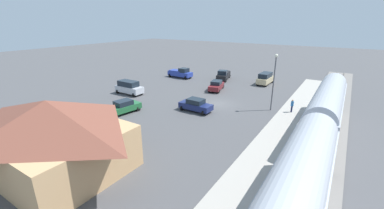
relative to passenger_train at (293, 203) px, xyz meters
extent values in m
plane|color=#4C4C4F|center=(14.00, -19.64, -2.86)|extent=(200.00, 200.00, 0.00)
cube|color=slate|center=(0.00, -19.64, -2.77)|extent=(4.80, 70.00, 0.18)
cube|color=#59544C|center=(-0.72, -19.64, -2.62)|extent=(0.10, 70.00, 0.12)
cube|color=#59544C|center=(0.72, -19.64, -2.62)|extent=(0.10, 70.00, 0.12)
cube|color=#A8A399|center=(4.00, -19.64, -2.71)|extent=(3.20, 46.00, 0.30)
cube|color=#ADB2BC|center=(0.00, -17.05, -0.71)|extent=(2.90, 16.25, 3.70)
cube|color=red|center=(1.46, -17.05, -1.01)|extent=(0.04, 14.95, 0.36)
cylinder|color=#ADB2BC|center=(0.00, -17.05, 1.04)|extent=(2.75, 15.60, 2.76)
cube|color=red|center=(1.46, 0.00, -1.01)|extent=(0.04, 14.95, 0.36)
cylinder|color=#ADB2BC|center=(0.00, 0.00, 1.04)|extent=(2.75, 15.60, 2.76)
cube|color=tan|center=(18.00, 2.36, -1.05)|extent=(11.49, 8.41, 3.61)
pyramid|color=brown|center=(18.00, 2.36, 1.88)|extent=(12.29, 9.21, 2.26)
cube|color=#4C3323|center=(18.00, -1.88, -1.81)|extent=(1.10, 0.08, 2.10)
cylinder|color=#23284C|center=(4.09, -20.98, -2.13)|extent=(0.22, 0.22, 0.85)
cylinder|color=#2D72B7|center=(4.09, -20.98, -1.40)|extent=(0.36, 0.36, 0.62)
sphere|color=tan|center=(4.09, -20.98, -0.97)|extent=(0.24, 0.24, 0.24)
cube|color=navy|center=(15.27, -15.26, -2.14)|extent=(4.54, 1.95, 0.76)
cube|color=#19232D|center=(15.27, -15.26, -1.44)|extent=(2.20, 1.67, 0.64)
cylinder|color=black|center=(13.55, -16.01, -2.52)|extent=(0.22, 0.68, 0.68)
cylinder|color=black|center=(13.59, -14.41, -2.52)|extent=(0.22, 0.68, 0.68)
cylinder|color=black|center=(16.95, -16.10, -2.52)|extent=(0.22, 0.68, 0.68)
cylinder|color=black|center=(16.99, -14.50, -2.52)|extent=(0.22, 0.68, 0.68)
cube|color=#C6B284|center=(11.83, -35.14, -2.02)|extent=(2.09, 4.95, 1.00)
cube|color=#19232D|center=(11.83, -34.99, -1.08)|extent=(1.82, 3.48, 0.88)
cylinder|color=black|center=(12.64, -37.07, -2.52)|extent=(0.22, 0.68, 0.68)
cylinder|color=black|center=(10.92, -37.02, -2.52)|extent=(0.22, 0.68, 0.68)
cylinder|color=black|center=(12.74, -33.27, -2.52)|extent=(0.22, 0.68, 0.68)
cylinder|color=black|center=(11.02, -33.22, -2.52)|extent=(0.22, 0.68, 0.68)
cube|color=black|center=(20.21, -34.18, -2.02)|extent=(3.22, 5.72, 0.92)
cube|color=#19232D|center=(19.96, -33.18, -1.14)|extent=(2.10, 2.10, 0.84)
cylinder|color=black|center=(18.85, -32.30, -2.48)|extent=(0.22, 0.76, 0.76)
cylinder|color=black|center=(20.52, -31.88, -2.48)|extent=(0.22, 0.76, 0.76)
cylinder|color=black|center=(19.90, -36.47, -2.48)|extent=(0.22, 0.76, 0.76)
cylinder|color=black|center=(21.57, -36.05, -2.48)|extent=(0.22, 0.76, 0.76)
cube|color=black|center=(20.44, -35.09, -1.46)|extent=(2.53, 3.34, 0.20)
cube|color=silver|center=(28.90, -16.29, -2.02)|extent=(4.91, 1.99, 1.00)
cube|color=#19232D|center=(29.05, -16.29, -1.08)|extent=(3.44, 1.75, 0.88)
cylinder|color=black|center=(26.99, -17.13, -2.52)|extent=(0.22, 0.68, 0.68)
cylinder|color=black|center=(27.00, -15.41, -2.52)|extent=(0.22, 0.68, 0.68)
cylinder|color=black|center=(30.79, -17.16, -2.52)|extent=(0.22, 0.68, 0.68)
cylinder|color=black|center=(30.80, -15.44, -2.52)|extent=(0.22, 0.68, 0.68)
cube|color=maroon|center=(17.70, -26.06, -2.14)|extent=(2.81, 4.80, 0.76)
cube|color=#19232D|center=(17.70, -26.06, -1.44)|extent=(2.07, 2.47, 0.64)
cylinder|color=black|center=(18.86, -27.53, -2.52)|extent=(0.22, 0.68, 0.68)
cylinder|color=black|center=(17.30, -27.89, -2.52)|extent=(0.22, 0.68, 0.68)
cylinder|color=black|center=(18.09, -24.22, -2.52)|extent=(0.22, 0.68, 0.68)
cylinder|color=black|center=(16.53, -24.58, -2.52)|extent=(0.22, 0.68, 0.68)
cube|color=#283D9E|center=(28.97, -31.04, -2.02)|extent=(5.49, 2.24, 0.92)
cube|color=#19232D|center=(27.94, -30.99, -1.14)|extent=(1.81, 1.81, 0.84)
cylinder|color=black|center=(26.77, -31.79, -2.48)|extent=(0.22, 0.76, 0.76)
cylinder|color=black|center=(26.86, -30.07, -2.48)|extent=(0.22, 0.76, 0.76)
cylinder|color=black|center=(31.07, -32.01, -2.48)|extent=(0.22, 0.76, 0.76)
cylinder|color=black|center=(31.16, -30.29, -2.48)|extent=(0.22, 0.76, 0.76)
cube|color=#283D9E|center=(29.91, -31.09, -1.46)|extent=(3.06, 2.01, 0.20)
cube|color=#236638|center=(22.91, -9.54, -2.14)|extent=(2.52, 4.73, 0.76)
cube|color=#19232D|center=(22.91, -9.54, -1.44)|extent=(1.94, 2.39, 0.64)
cylinder|color=black|center=(22.39, -7.73, -2.52)|extent=(0.22, 0.68, 0.68)
cylinder|color=black|center=(23.97, -7.98, -2.52)|extent=(0.22, 0.68, 0.68)
cylinder|color=black|center=(21.85, -11.09, -2.52)|extent=(0.22, 0.68, 0.68)
cylinder|color=black|center=(23.43, -11.34, -2.52)|extent=(0.22, 0.68, 0.68)
cylinder|color=#515156|center=(6.80, -21.11, 0.75)|extent=(0.16, 0.16, 7.21)
sphere|color=#EAE5C6|center=(6.80, -21.11, 4.54)|extent=(0.44, 0.44, 0.44)
camera|label=1|loc=(-1.12, 11.36, 8.81)|focal=22.97mm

